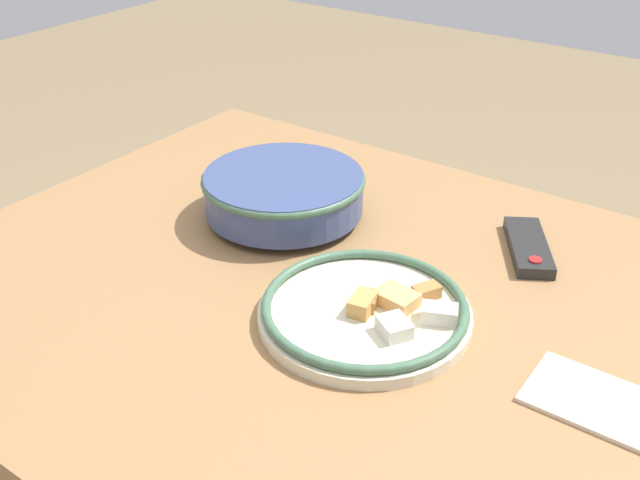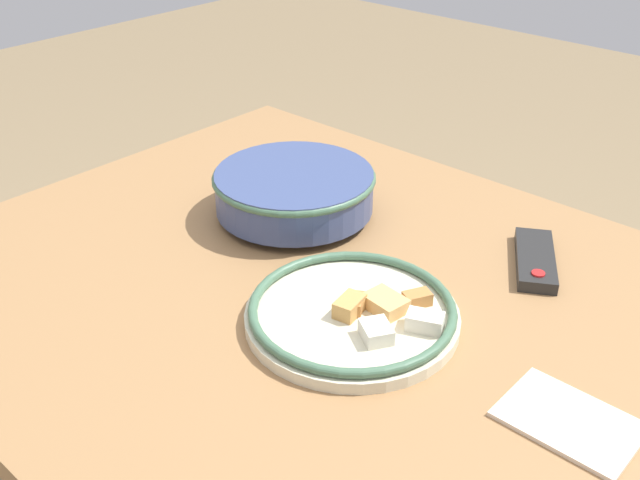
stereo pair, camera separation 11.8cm
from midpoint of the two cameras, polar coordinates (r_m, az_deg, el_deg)
name	(u,v)px [view 1 (the left image)]	position (r m, az deg, el deg)	size (l,w,h in m)	color
dining_table	(319,325)	(1.19, -2.93, -6.62)	(1.23, 1.00, 0.71)	olive
noodle_bowl	(284,192)	(1.31, -5.35, 3.60)	(0.29, 0.29, 0.08)	#384775
food_plate	(367,310)	(1.06, 0.41, -5.50)	(0.30, 0.30, 0.04)	beige
tv_remote	(528,247)	(1.25, 13.04, -0.59)	(0.14, 0.17, 0.02)	black
folded_napkin	(593,400)	(0.98, 16.83, -11.70)	(0.16, 0.11, 0.01)	beige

